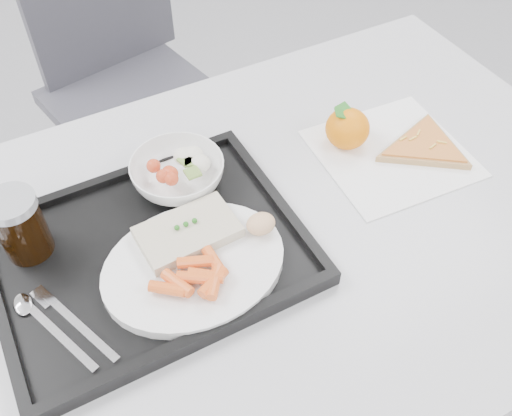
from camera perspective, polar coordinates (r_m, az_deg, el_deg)
table at (r=0.95m, az=1.53°, el=-4.30°), size 1.20×0.80×0.75m
chair at (r=1.66m, az=-13.27°, el=14.05°), size 0.50×0.50×0.93m
tray at (r=0.87m, az=-10.59°, el=-4.52°), size 0.45×0.35×0.03m
dinner_plate at (r=0.83m, az=-6.21°, el=-5.75°), size 0.27×0.27×0.02m
fish_fillet at (r=0.85m, az=-6.82°, el=-2.40°), size 0.15×0.09×0.03m
bread_roll at (r=0.84m, az=0.48°, el=-1.59°), size 0.06×0.05×0.03m
salad_bowl at (r=0.93m, az=-7.83°, el=3.46°), size 0.15×0.15×0.05m
cola_glass at (r=0.88m, az=-22.54°, el=-1.55°), size 0.07×0.07×0.11m
cutlery at (r=0.83m, az=-19.73°, el=-10.41°), size 0.11×0.17×0.01m
napkin at (r=1.04m, az=13.37°, el=5.35°), size 0.27×0.26×0.00m
tangerine at (r=1.02m, az=9.13°, el=7.88°), size 0.10×0.10×0.08m
pizza_slice at (r=1.06m, az=16.53°, el=5.94°), size 0.22×0.22×0.02m
carrot_pile at (r=0.79m, az=-5.82°, el=-6.82°), size 0.11×0.09×0.02m
salad_contents at (r=0.93m, az=-7.40°, el=4.36°), size 0.10×0.08×0.03m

